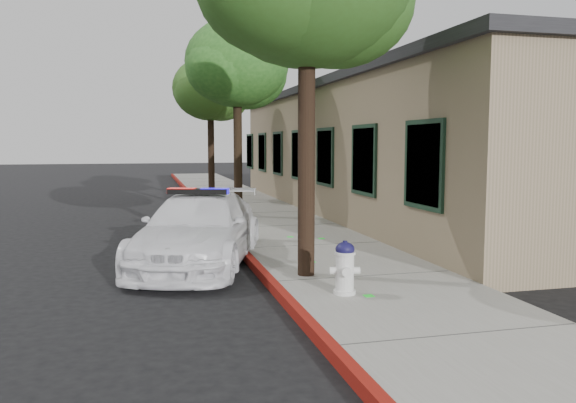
# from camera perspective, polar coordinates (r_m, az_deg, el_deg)

# --- Properties ---
(ground) EXTENTS (120.00, 120.00, 0.00)m
(ground) POSITION_cam_1_polar(r_m,az_deg,el_deg) (9.24, -1.86, -8.89)
(ground) COLOR black
(ground) RESTS_ON ground
(sidewalk) EXTENTS (3.20, 60.00, 0.15)m
(sidewalk) POSITION_cam_1_polar(r_m,az_deg,el_deg) (12.45, 2.40, -4.68)
(sidewalk) COLOR gray
(sidewalk) RESTS_ON ground
(red_curb) EXTENTS (0.14, 60.00, 0.16)m
(red_curb) POSITION_cam_1_polar(r_m,az_deg,el_deg) (12.11, -4.63, -4.98)
(red_curb) COLOR maroon
(red_curb) RESTS_ON ground
(clapboard_building) EXTENTS (7.30, 20.89, 4.24)m
(clapboard_building) POSITION_cam_1_polar(r_m,az_deg,el_deg) (19.71, 11.72, 5.08)
(clapboard_building) COLOR #8C775B
(clapboard_building) RESTS_ON ground
(police_car) EXTENTS (3.32, 5.10, 1.49)m
(police_car) POSITION_cam_1_polar(r_m,az_deg,el_deg) (11.12, -8.87, -2.80)
(police_car) COLOR white
(police_car) RESTS_ON ground
(fire_hydrant) EXTENTS (0.46, 0.39, 0.79)m
(fire_hydrant) POSITION_cam_1_polar(r_m,az_deg,el_deg) (8.43, 5.69, -6.55)
(fire_hydrant) COLOR silver
(fire_hydrant) RESTS_ON sidewalk
(street_tree_mid) EXTENTS (3.12, 3.14, 5.87)m
(street_tree_mid) POSITION_cam_1_polar(r_m,az_deg,el_deg) (17.40, -5.09, 13.17)
(street_tree_mid) COLOR black
(street_tree_mid) RESTS_ON sidewalk
(street_tree_far) EXTENTS (3.05, 3.00, 5.58)m
(street_tree_far) POSITION_cam_1_polar(r_m,az_deg,el_deg) (22.93, -7.64, 10.78)
(street_tree_far) COLOR black
(street_tree_far) RESTS_ON sidewalk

